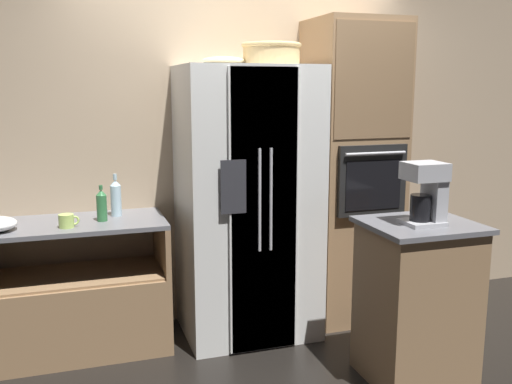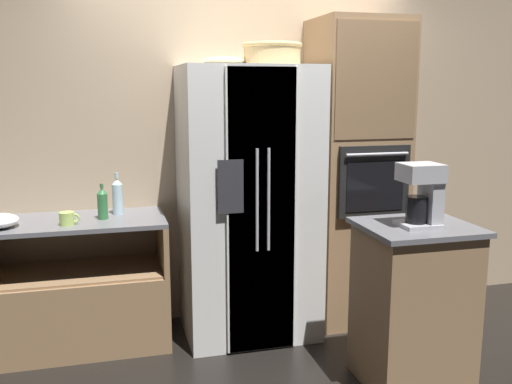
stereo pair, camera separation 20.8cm
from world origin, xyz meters
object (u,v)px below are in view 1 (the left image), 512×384
refrigerator (248,203)px  bottle_tall (116,197)px  fruit_bowl (224,61)px  wall_oven (352,173)px  coffee_maker (427,190)px  wicker_basket (272,53)px  mug (67,221)px  bottle_short (102,205)px

refrigerator → bottle_tall: 0.91m
refrigerator → fruit_bowl: fruit_bowl is taller
fruit_bowl → bottle_tall: bearing=171.3°
wall_oven → coffee_maker: wall_oven is taller
wicker_basket → mug: 1.73m
wicker_basket → bottle_short: (-1.15, 0.06, -0.98)m
wicker_basket → wall_oven: bearing=6.9°
wall_oven → bottle_tall: 1.73m
wall_oven → fruit_bowl: bearing=-179.6°
refrigerator → wicker_basket: bearing=-7.5°
fruit_bowl → coffee_maker: size_ratio=0.83×
refrigerator → bottle_short: refrigerator is taller
fruit_bowl → coffee_maker: (0.91, -1.06, -0.75)m
wall_oven → fruit_bowl: wall_oven is taller
fruit_bowl → bottle_short: 1.25m
fruit_bowl → refrigerator: bearing=-19.2°
bottle_short → coffee_maker: size_ratio=0.66×
wall_oven → mug: 2.06m
fruit_bowl → bottle_short: bearing=-179.0°
refrigerator → wicker_basket: 1.04m
refrigerator → mug: size_ratio=15.01×
refrigerator → wicker_basket: wicker_basket is taller
refrigerator → bottle_short: bearing=177.8°
bottle_short → wall_oven: bearing=0.7°
refrigerator → fruit_bowl: (-0.15, 0.05, 0.98)m
mug → wall_oven: bearing=3.8°
bottle_tall → wicker_basket: bearing=-10.0°
refrigerator → fruit_bowl: 0.99m
wall_oven → wicker_basket: size_ratio=5.52×
wall_oven → wicker_basket: 1.09m
wicker_basket → mug: size_ratio=3.20×
refrigerator → bottle_short: (-0.99, 0.04, 0.04)m
bottle_short → mug: bottle_short is taller
bottle_tall → refrigerator: bearing=-10.5°
bottle_tall → bottle_short: size_ratio=1.21×
fruit_bowl → wall_oven: bearing=0.4°
wicker_basket → coffee_maker: 1.40m
bottle_tall → bottle_short: (-0.10, -0.13, -0.02)m
wicker_basket → coffee_maker: bearing=-58.9°
refrigerator → bottle_tall: bearing=169.5°
refrigerator → mug: 1.21m
coffee_maker → refrigerator: bearing=127.0°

